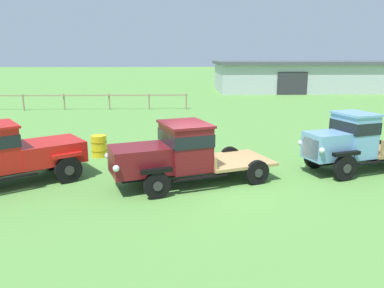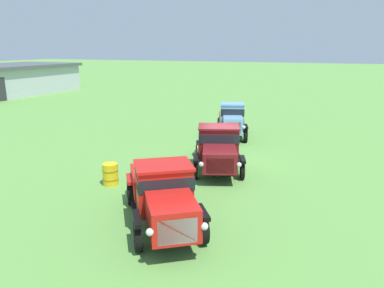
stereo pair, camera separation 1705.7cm
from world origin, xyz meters
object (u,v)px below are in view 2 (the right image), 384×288
at_px(vintage_truck_second_in_line, 219,148).
at_px(vintage_truck_midrow_center, 232,121).
at_px(oil_drum_beside_row, 110,174).
at_px(vintage_truck_foreground_near, 163,192).

height_order(vintage_truck_second_in_line, vintage_truck_midrow_center, vintage_truck_midrow_center).
xyz_separation_m(vintage_truck_second_in_line, oil_drum_beside_row, (-3.31, 3.55, -0.64)).
height_order(vintage_truck_midrow_center, oil_drum_beside_row, vintage_truck_midrow_center).
relative_size(vintage_truck_second_in_line, vintage_truck_midrow_center, 1.22).
relative_size(vintage_truck_midrow_center, oil_drum_beside_row, 5.25).
relative_size(vintage_truck_foreground_near, vintage_truck_midrow_center, 1.08).
height_order(vintage_truck_foreground_near, vintage_truck_second_in_line, vintage_truck_foreground_near).
height_order(vintage_truck_foreground_near, oil_drum_beside_row, vintage_truck_foreground_near).
xyz_separation_m(vintage_truck_midrow_center, oil_drum_beside_row, (-9.53, 2.41, -0.67)).
bearing_deg(vintage_truck_foreground_near, vintage_truck_second_in_line, 0.04).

